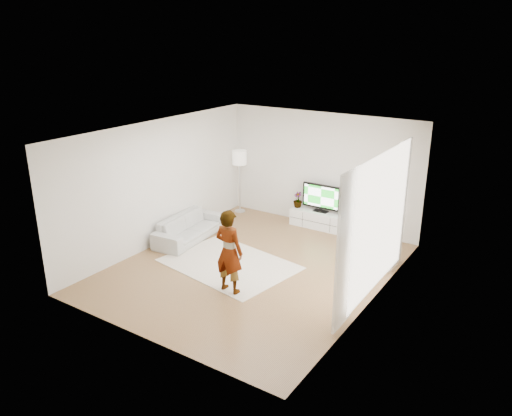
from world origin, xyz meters
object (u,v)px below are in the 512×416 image
Objects in this scene: media_console at (320,220)px; floor_lamp at (239,160)px; television at (321,197)px; player at (229,251)px; sofa at (189,228)px; rug at (229,264)px.

media_console is 0.89× the size of floor_lamp.
player reaches higher than television.
sofa is (-2.22, -2.33, -0.51)m from television.
rug is 1.39m from player.
television reaches higher than sofa.
television is at bearing 90.00° from media_console.
floor_lamp reaches higher than sofa.
media_console is 3.19m from sofa.
sofa is at bearing -86.94° from floor_lamp.
rug is 1.34× the size of sofa.
media_console is at bearing -49.13° from sofa.
floor_lamp is (-2.37, 3.71, 0.60)m from player.
player is at bearing -128.90° from sofa.
sofa is 1.16× the size of floor_lamp.
player is 2.76m from sofa.
floor_lamp reaches higher than media_console.
media_console is 0.58m from television.
rug is 1.70m from sofa.
floor_lamp reaches higher than rug.
television is (0.00, 0.03, 0.58)m from media_console.
player is 4.44m from floor_lamp.
sofa reaches higher than media_console.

